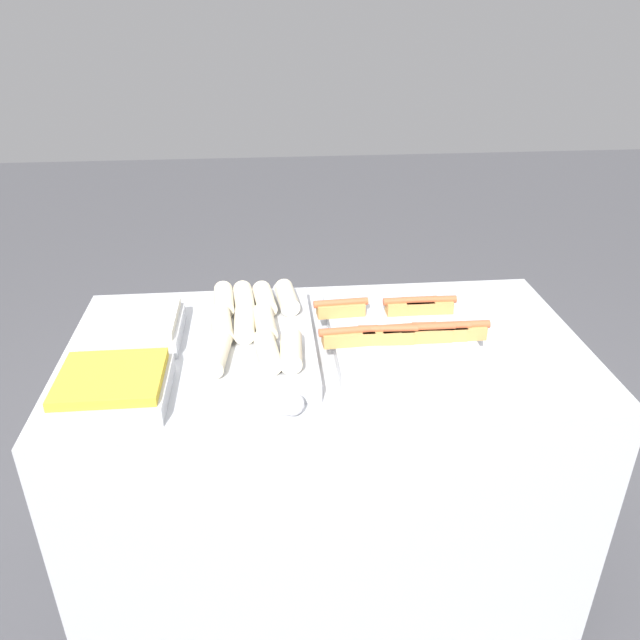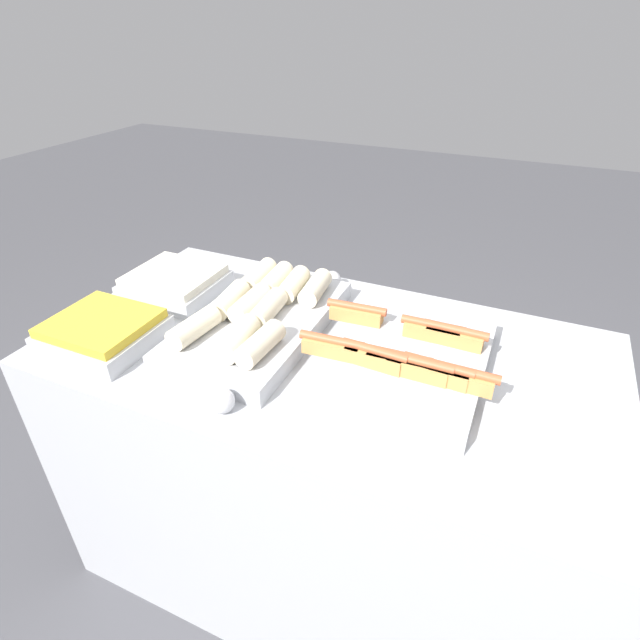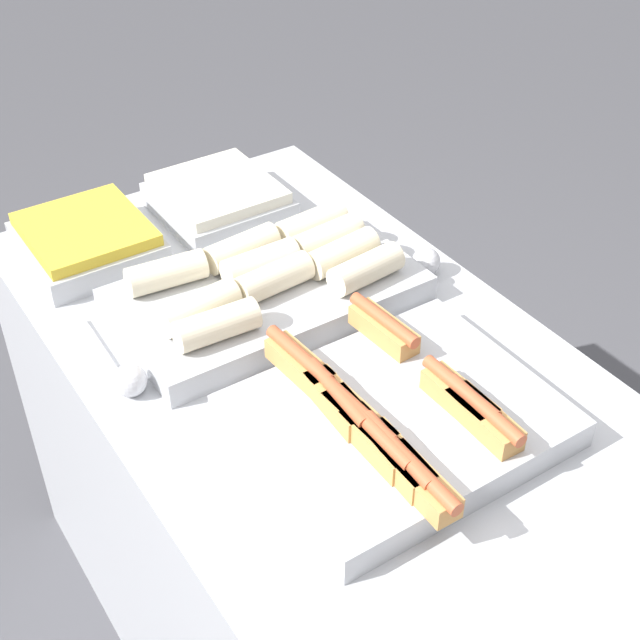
% 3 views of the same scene
% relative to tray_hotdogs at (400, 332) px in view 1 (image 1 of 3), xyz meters
% --- Properties ---
extents(ground_plane, '(12.00, 12.00, 0.00)m').
position_rel_tray_hotdogs_xyz_m(ground_plane, '(-0.20, 0.01, -0.92)').
color(ground_plane, '#4C4C51').
extents(counter, '(1.45, 0.78, 0.88)m').
position_rel_tray_hotdogs_xyz_m(counter, '(-0.20, 0.01, -0.48)').
color(counter, '#B7BABF').
rests_on(counter, ground_plane).
extents(tray_hotdogs, '(0.46, 0.46, 0.10)m').
position_rel_tray_hotdogs_xyz_m(tray_hotdogs, '(0.00, 0.00, 0.00)').
color(tray_hotdogs, '#B7BABF').
rests_on(tray_hotdogs, counter).
extents(tray_wraps, '(0.32, 0.55, 0.11)m').
position_rel_tray_hotdogs_xyz_m(tray_wraps, '(-0.40, 0.01, 0.01)').
color(tray_wraps, '#B7BABF').
rests_on(tray_wraps, counter).
extents(tray_side_front, '(0.27, 0.24, 0.07)m').
position_rel_tray_hotdogs_xyz_m(tray_side_front, '(-0.74, -0.21, -0.00)').
color(tray_side_front, '#B7BABF').
rests_on(tray_side_front, counter).
extents(tray_side_back, '(0.27, 0.24, 0.07)m').
position_rel_tray_hotdogs_xyz_m(tray_side_back, '(-0.74, 0.09, -0.00)').
color(tray_side_back, '#B7BABF').
rests_on(tray_side_back, counter).
extents(serving_spoon_near, '(0.25, 0.06, 0.06)m').
position_rel_tray_hotdogs_xyz_m(serving_spoon_near, '(-0.33, -0.30, -0.01)').
color(serving_spoon_near, silver).
rests_on(serving_spoon_near, counter).
extents(serving_spoon_far, '(0.25, 0.06, 0.06)m').
position_rel_tray_hotdogs_xyz_m(serving_spoon_far, '(-0.33, 0.32, -0.01)').
color(serving_spoon_far, silver).
rests_on(serving_spoon_far, counter).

